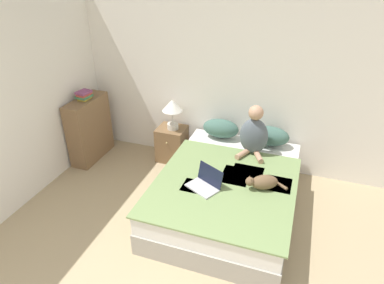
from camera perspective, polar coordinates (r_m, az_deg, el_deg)
wall_back at (r=4.86m, az=5.47°, el=10.22°), size 5.18×0.05×2.55m
wall_side at (r=4.42m, az=-29.22°, el=4.60°), size 0.05×4.65×2.55m
bed at (r=4.27m, az=5.96°, el=-8.32°), size 1.59×2.15×0.51m
pillow_near at (r=4.88m, az=4.81°, el=2.29°), size 0.52×0.29×0.26m
pillow_far at (r=4.78m, az=12.87°, el=1.00°), size 0.52×0.29×0.26m
person_sitting at (r=4.46m, az=10.27°, el=1.34°), size 0.37×0.36×0.67m
cat_tabby at (r=3.91m, az=11.76°, el=-6.56°), size 0.46×0.29×0.17m
laptop_open at (r=3.87m, az=2.16°, el=-6.90°), size 0.43×0.40×0.23m
nightstand at (r=5.25m, az=-3.36°, el=-0.28°), size 0.42×0.40×0.53m
table_lamp at (r=4.96m, az=-3.31°, el=5.63°), size 0.30×0.30×0.46m
bookshelf at (r=5.43m, az=-16.70°, el=2.08°), size 0.28×0.78×0.96m
book_stack_top at (r=5.21m, az=-17.54°, el=7.44°), size 0.20×0.23×0.12m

